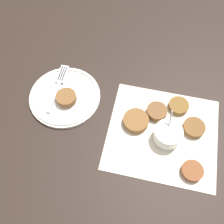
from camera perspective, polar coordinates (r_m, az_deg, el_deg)
The scene contains 11 objects.
ground_plane at distance 0.83m, azimuth 8.95°, elevation -6.16°, with size 4.00×4.00×0.00m, color black.
napkin at distance 0.84m, azimuth 10.93°, elevation -4.61°, with size 0.35×0.33×0.00m.
sauce_bowl at distance 0.82m, azimuth 11.95°, elevation -4.85°, with size 0.09×0.09×0.10m.
fritter_0 at distance 0.81m, azimuth 17.03°, elevation -12.17°, with size 0.06×0.06×0.02m.
fritter_1 at distance 0.89m, azimuth 14.28°, elevation 1.30°, with size 0.07×0.07×0.02m.
fritter_2 at distance 0.84m, azimuth 5.21°, elevation -1.92°, with size 0.08×0.08×0.02m.
fritter_3 at distance 0.86m, azimuth 9.82°, elevation 0.07°, with size 0.07×0.07×0.02m.
fritter_4 at distance 0.86m, azimuth 17.38°, elevation -3.27°, with size 0.07×0.07×0.02m.
serving_plate at distance 0.90m, azimuth -10.22°, elevation 3.41°, with size 0.24×0.24×0.02m.
fritter_on_plate at distance 0.87m, azimuth -9.94°, elevation 3.13°, with size 0.07×0.07×0.02m.
fork at distance 0.92m, azimuth -11.45°, elevation 6.28°, with size 0.03×0.19×0.00m.
Camera 1 is at (0.07, 0.33, 0.76)m, focal length 42.00 mm.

